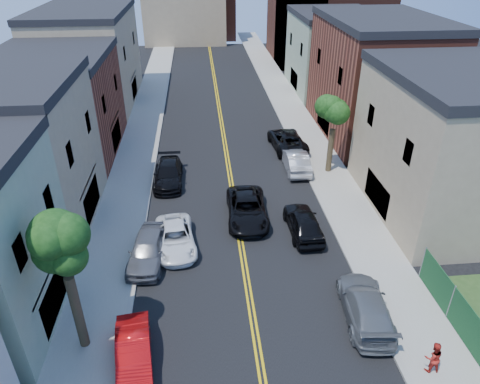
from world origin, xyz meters
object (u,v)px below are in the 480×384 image
object	(u,v)px
white_pickup	(176,238)
black_suv_lane	(247,209)
red_sedan	(134,352)
dark_car_right_far	(287,140)
black_car_left	(168,174)
black_car_right	(304,222)
silver_car_right	(296,161)
pedestrian_right	(433,357)
grey_car_right	(366,306)
grey_car_left	(148,249)

from	to	relation	value
white_pickup	black_suv_lane	size ratio (longest dim) A/B	0.87
red_sedan	dark_car_right_far	xyz separation A→B (m)	(10.96, 22.09, 0.10)
black_car_left	black_car_right	distance (m)	11.61
white_pickup	silver_car_right	xyz separation A→B (m)	(9.33, 9.53, 0.13)
white_pickup	pedestrian_right	bearing A→B (deg)	-48.46
red_sedan	silver_car_right	size ratio (longest dim) A/B	0.86
black_car_left	black_suv_lane	size ratio (longest dim) A/B	0.93
grey_car_right	silver_car_right	bearing A→B (deg)	-83.73
pedestrian_right	white_pickup	bearing A→B (deg)	-40.17
white_pickup	black_car_right	world-z (taller)	black_car_right
black_car_left	red_sedan	bearing A→B (deg)	-92.34
pedestrian_right	black_car_right	bearing A→B (deg)	-71.84
white_pickup	dark_car_right_far	distance (m)	16.66
white_pickup	grey_car_left	size ratio (longest dim) A/B	1.01
black_car_left	black_car_right	size ratio (longest dim) A/B	1.10
pedestrian_right	black_car_left	bearing A→B (deg)	-55.06
black_car_left	pedestrian_right	size ratio (longest dim) A/B	3.27
red_sedan	pedestrian_right	bearing A→B (deg)	-15.13
red_sedan	pedestrian_right	xyz separation A→B (m)	(12.73, -1.69, 0.25)
red_sedan	grey_car_left	size ratio (longest dim) A/B	0.88
white_pickup	grey_car_right	distance (m)	11.57
black_car_right	pedestrian_right	world-z (taller)	pedestrian_right
silver_car_right	pedestrian_right	distance (m)	19.66
pedestrian_right	dark_car_right_far	bearing A→B (deg)	-84.01
grey_car_right	black_suv_lane	distance (m)	10.53
grey_car_right	pedestrian_right	world-z (taller)	pedestrian_right
black_suv_lane	white_pickup	bearing A→B (deg)	-148.12
grey_car_left	dark_car_right_far	world-z (taller)	grey_car_left
white_pickup	black_car_right	xyz separation A→B (m)	(8.01, 0.74, 0.13)
red_sedan	black_suv_lane	distance (m)	12.65
black_car_left	silver_car_right	xyz separation A→B (m)	(10.13, 1.24, 0.06)
red_sedan	black_car_right	world-z (taller)	black_car_right
dark_car_right_far	pedestrian_right	xyz separation A→B (m)	(1.77, -23.78, 0.15)
black_car_right	dark_car_right_far	size ratio (longest dim) A/B	0.82
grey_car_left	pedestrian_right	distance (m)	15.52
grey_car_left	black_car_left	world-z (taller)	grey_car_left
black_suv_lane	pedestrian_right	distance (m)	14.32
silver_car_right	black_suv_lane	world-z (taller)	silver_car_right
pedestrian_right	black_suv_lane	bearing A→B (deg)	-61.01
red_sedan	black_suv_lane	xyz separation A→B (m)	(6.17, 11.04, 0.08)
dark_car_right_far	black_car_right	bearing A→B (deg)	79.21
white_pickup	black_car_right	distance (m)	8.05
black_car_right	dark_car_right_far	distance (m)	13.08
black_suv_lane	pedestrian_right	xyz separation A→B (m)	(6.56, -12.73, 0.17)
black_car_left	black_car_right	bearing A→B (deg)	-40.36
grey_car_left	grey_car_right	xyz separation A→B (m)	(11.00, -5.51, -0.06)
black_car_right	black_car_left	bearing A→B (deg)	-41.95
red_sedan	black_car_left	xyz separation A→B (m)	(0.74, 16.63, 0.06)
black_car_left	dark_car_right_far	bearing A→B (deg)	28.30
red_sedan	grey_car_right	size ratio (longest dim) A/B	0.81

